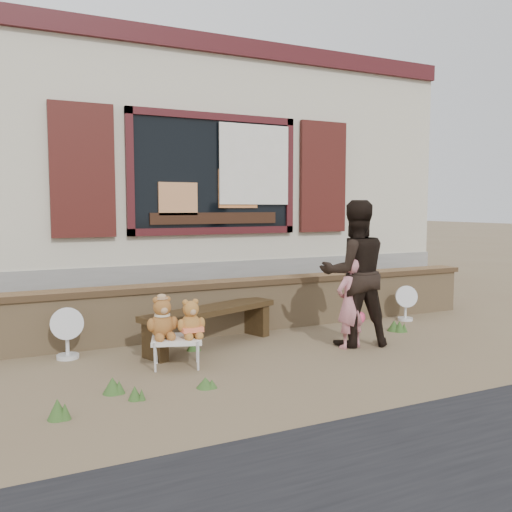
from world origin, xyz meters
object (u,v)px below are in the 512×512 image
child (350,303)px  adult (354,273)px  folding_chair (177,340)px  teddy_bear_left (162,317)px  bench (210,318)px  teddy_bear_right (191,318)px

child → adult: size_ratio=0.62×
child → adult: adult is taller
folding_chair → teddy_bear_left: (-0.13, 0.04, 0.24)m
bench → teddy_bear_right: (-0.46, -0.65, 0.17)m
folding_chair → child: bearing=13.7°
teddy_bear_right → adult: bearing=17.9°
folding_chair → teddy_bear_right: (0.13, -0.04, 0.22)m
bench → teddy_bear_right: 0.82m
folding_chair → child: size_ratio=0.58×
folding_chair → adult: (2.11, -0.04, 0.56)m
child → teddy_bear_left: bearing=-12.1°
child → teddy_bear_right: bearing=-10.2°
folding_chair → adult: adult is taller
child → bench: bearing=-35.5°
bench → teddy_bear_right: bearing=-145.4°
teddy_bear_right → child: (1.85, -0.10, 0.02)m
teddy_bear_right → teddy_bear_left: bearing=180.0°
folding_chair → bench: bearing=63.8°
bench → adult: (1.52, -0.65, 0.51)m
adult → bench: bearing=-7.7°
folding_chair → child: 2.01m
child → adult: (0.12, 0.10, 0.32)m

